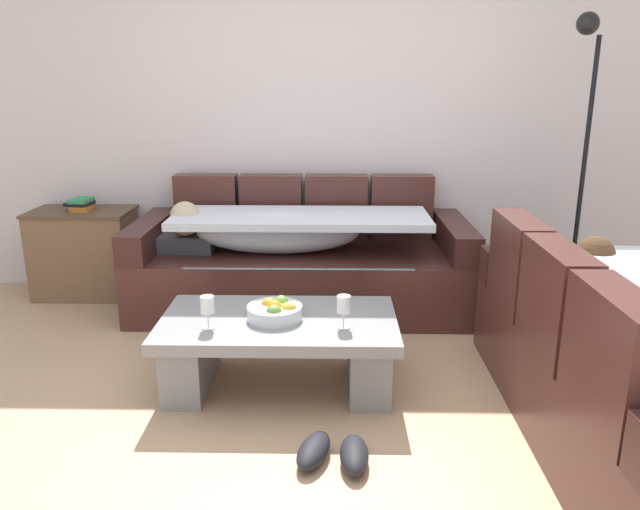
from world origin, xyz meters
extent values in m
plane|color=tan|center=(0.00, 0.00, 0.00)|extent=(14.00, 14.00, 0.00)
cube|color=silver|center=(0.00, 2.15, 1.35)|extent=(9.00, 0.10, 2.70)
cube|color=#472420|center=(-0.16, 1.60, 0.21)|extent=(2.27, 0.92, 0.42)
cube|color=#472420|center=(-0.88, 1.98, 0.65)|extent=(0.45, 0.16, 0.46)
cube|color=#472420|center=(-0.40, 1.98, 0.65)|extent=(0.45, 0.16, 0.46)
cube|color=#472420|center=(0.08, 1.98, 0.65)|extent=(0.45, 0.16, 0.46)
cube|color=#472420|center=(0.56, 1.98, 0.65)|extent=(0.45, 0.16, 0.46)
cube|color=#391D19|center=(-1.20, 1.60, 0.52)|extent=(0.18, 0.92, 0.20)
cube|color=#391D19|center=(0.89, 1.60, 0.52)|extent=(0.18, 0.92, 0.20)
cube|color=#4C4C56|center=(-0.93, 1.59, 0.47)|extent=(0.36, 0.28, 0.11)
sphere|color=tan|center=(-0.93, 1.55, 0.64)|extent=(0.21, 0.21, 0.21)
sphere|color=#CCB793|center=(-0.93, 1.55, 0.67)|extent=(0.20, 0.20, 0.20)
ellipsoid|color=silver|center=(-0.31, 1.55, 0.56)|extent=(1.10, 0.44, 0.28)
cube|color=silver|center=(-0.16, 1.53, 0.66)|extent=(1.70, 0.60, 0.05)
cube|color=silver|center=(-0.16, 1.16, 0.23)|extent=(1.44, 0.04, 0.38)
cube|color=#472420|center=(1.38, 0.00, 0.21)|extent=(0.92, 2.03, 0.42)
cube|color=#472420|center=(1.00, -0.56, 0.65)|extent=(0.16, 0.52, 0.46)
cube|color=#472420|center=(1.00, 0.00, 0.65)|extent=(0.16, 0.52, 0.46)
cube|color=#472420|center=(1.00, 0.56, 0.65)|extent=(0.16, 0.52, 0.46)
cube|color=#391D19|center=(1.38, 0.92, 0.52)|extent=(0.92, 0.18, 0.20)
cube|color=gray|center=(1.39, 0.65, 0.47)|extent=(0.28, 0.36, 0.11)
sphere|color=#936B4C|center=(1.43, 0.65, 0.64)|extent=(0.21, 0.21, 0.21)
sphere|color=#4C331E|center=(1.43, 0.65, 0.67)|extent=(0.20, 0.20, 0.20)
cube|color=gray|center=(-0.22, 0.45, 0.35)|extent=(1.20, 0.68, 0.06)
cube|color=gray|center=(-0.68, 0.45, 0.16)|extent=(0.20, 0.54, 0.32)
cube|color=gray|center=(0.24, 0.45, 0.16)|extent=(0.20, 0.54, 0.32)
cylinder|color=silver|center=(-0.24, 0.44, 0.42)|extent=(0.28, 0.28, 0.07)
sphere|color=orange|center=(-0.27, 0.47, 0.44)|extent=(0.08, 0.08, 0.08)
sphere|color=#5C9B3A|center=(-0.21, 0.51, 0.44)|extent=(0.08, 0.08, 0.08)
sphere|color=olive|center=(-0.23, 0.37, 0.44)|extent=(0.08, 0.08, 0.08)
sphere|color=gold|center=(-0.16, 0.41, 0.44)|extent=(0.08, 0.08, 0.08)
sphere|color=orange|center=(-0.24, 0.44, 0.44)|extent=(0.08, 0.08, 0.08)
cylinder|color=silver|center=(-0.55, 0.31, 0.38)|extent=(0.06, 0.06, 0.01)
cylinder|color=silver|center=(-0.55, 0.31, 0.42)|extent=(0.01, 0.01, 0.07)
cylinder|color=silver|center=(-0.55, 0.31, 0.50)|extent=(0.07, 0.07, 0.08)
cylinder|color=silver|center=(0.11, 0.33, 0.38)|extent=(0.06, 0.06, 0.01)
cylinder|color=silver|center=(0.11, 0.33, 0.42)|extent=(0.01, 0.01, 0.07)
cylinder|color=silver|center=(0.11, 0.33, 0.50)|extent=(0.07, 0.07, 0.08)
cube|color=brown|center=(-1.76, 1.85, 0.31)|extent=(0.70, 0.42, 0.62)
cube|color=brown|center=(-1.76, 1.85, 0.63)|extent=(0.72, 0.44, 0.02)
cube|color=#B76623|center=(-1.75, 1.85, 0.66)|extent=(0.14, 0.23, 0.04)
cube|color=black|center=(-1.77, 1.85, 0.69)|extent=(0.19, 0.18, 0.02)
cube|color=#338C59|center=(-1.75, 1.85, 0.71)|extent=(0.14, 0.18, 0.03)
cylinder|color=black|center=(1.75, 1.71, 0.01)|extent=(0.28, 0.28, 0.02)
cylinder|color=black|center=(1.75, 1.71, 0.92)|extent=(0.03, 0.03, 1.80)
sphere|color=black|center=(1.63, 1.61, 1.88)|extent=(0.14, 0.14, 0.14)
ellipsoid|color=black|center=(-0.02, -0.20, 0.04)|extent=(0.19, 0.29, 0.09)
ellipsoid|color=black|center=(0.15, -0.23, 0.04)|extent=(0.12, 0.27, 0.09)
camera|label=1|loc=(0.05, -2.45, 1.55)|focal=34.42mm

